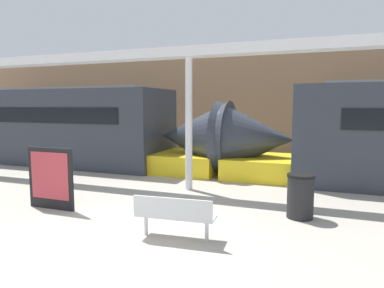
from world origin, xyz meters
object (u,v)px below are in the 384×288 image
at_px(train_right, 51,127).
at_px(trash_bin, 300,196).
at_px(support_column_near, 189,125).
at_px(poster_board, 51,178).
at_px(bench_near, 174,214).

xyz_separation_m(train_right, trash_bin, (10.71, -4.14, -1.02)).
height_order(train_right, support_column_near, support_column_near).
distance_m(train_right, trash_bin, 11.53).
distance_m(trash_bin, poster_board, 5.80).
bearing_deg(bench_near, support_column_near, 102.46).
relative_size(bench_near, support_column_near, 0.40).
bearing_deg(poster_board, train_right, 132.55).
bearing_deg(poster_board, bench_near, -11.45).
xyz_separation_m(train_right, bench_near, (8.61, -6.26, -1.01)).
height_order(trash_bin, support_column_near, support_column_near).
distance_m(bench_near, support_column_near, 4.08).
bearing_deg(train_right, trash_bin, -21.15).
bearing_deg(support_column_near, train_right, 160.81).
relative_size(trash_bin, support_column_near, 0.25).
height_order(train_right, bench_near, train_right).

